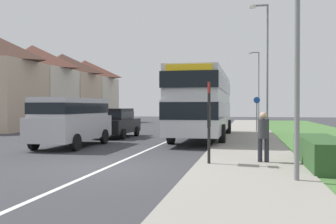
% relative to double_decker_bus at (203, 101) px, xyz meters
% --- Properties ---
extents(ground_plane, '(120.00, 120.00, 0.00)m').
position_rel_double_decker_bus_xyz_m(ground_plane, '(-1.71, -10.83, -2.14)').
color(ground_plane, '#38383D').
extents(lane_marking_centre, '(0.14, 60.00, 0.01)m').
position_rel_double_decker_bus_xyz_m(lane_marking_centre, '(-1.71, -2.83, -2.14)').
color(lane_marking_centre, silver).
rests_on(lane_marking_centre, ground_plane).
extents(pavement_near_side, '(3.20, 68.00, 0.12)m').
position_rel_double_decker_bus_xyz_m(pavement_near_side, '(2.49, -4.83, -2.08)').
color(pavement_near_side, gray).
rests_on(pavement_near_side, ground_plane).
extents(roadside_hedge, '(1.10, 4.19, 0.90)m').
position_rel_double_decker_bus_xyz_m(roadside_hedge, '(4.59, -9.46, -1.69)').
color(roadside_hedge, '#2D5128').
rests_on(roadside_hedge, ground_plane).
extents(double_decker_bus, '(2.80, 11.17, 3.70)m').
position_rel_double_decker_bus_xyz_m(double_decker_bus, '(0.00, 0.00, 0.00)').
color(double_decker_bus, '#BCBCC1').
rests_on(double_decker_bus, ground_plane).
extents(parked_van_silver, '(2.11, 5.15, 2.23)m').
position_rel_double_decker_bus_xyz_m(parked_van_silver, '(-5.46, -5.26, -0.82)').
color(parked_van_silver, '#B7B7BC').
rests_on(parked_van_silver, ground_plane).
extents(parked_car_black, '(1.96, 4.38, 1.73)m').
position_rel_double_decker_bus_xyz_m(parked_car_black, '(-5.26, 0.18, -1.20)').
color(parked_car_black, black).
rests_on(parked_car_black, ground_plane).
extents(pedestrian_at_stop, '(0.34, 0.34, 1.67)m').
position_rel_double_decker_bus_xyz_m(pedestrian_at_stop, '(2.91, -9.32, -1.17)').
color(pedestrian_at_stop, '#23232D').
rests_on(pedestrian_at_stop, ground_plane).
extents(bus_stop_sign, '(0.09, 0.52, 2.60)m').
position_rel_double_decker_bus_xyz_m(bus_stop_sign, '(1.29, -9.95, -0.60)').
color(bus_stop_sign, black).
rests_on(bus_stop_sign, ground_plane).
extents(cycle_route_sign, '(0.44, 0.08, 2.52)m').
position_rel_double_decker_bus_xyz_m(cycle_route_sign, '(3.09, 5.65, -0.72)').
color(cycle_route_sign, slate).
rests_on(cycle_route_sign, ground_plane).
extents(street_lamp_mid, '(1.14, 0.20, 8.13)m').
position_rel_double_decker_bus_xyz_m(street_lamp_mid, '(3.55, 2.75, 2.48)').
color(street_lamp_mid, slate).
rests_on(street_lamp_mid, ground_plane).
extents(street_lamp_far, '(1.14, 0.20, 7.84)m').
position_rel_double_decker_bus_xyz_m(street_lamp_far, '(3.59, 21.35, 2.33)').
color(street_lamp_far, slate).
rests_on(street_lamp_far, ground_plane).
extents(house_terrace_far_side, '(6.70, 22.87, 7.46)m').
position_rel_double_decker_bus_xyz_m(house_terrace_far_side, '(-16.77, 12.93, 1.59)').
color(house_terrace_far_side, '#C1A88E').
rests_on(house_terrace_far_side, ground_plane).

